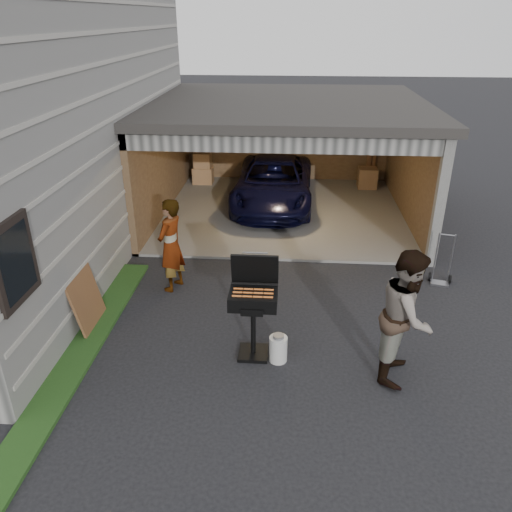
{
  "coord_description": "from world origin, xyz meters",
  "views": [
    {
      "loc": [
        0.94,
        -6.1,
        4.77
      ],
      "look_at": [
        0.38,
        1.35,
        1.15
      ],
      "focal_mm": 35.0,
      "sensor_mm": 36.0,
      "label": 1
    }
  ],
  "objects_px": {
    "minivan": "(273,185)",
    "man": "(407,316)",
    "woman": "(171,245)",
    "plywood_panel": "(87,300)",
    "hand_truck": "(441,274)",
    "bbq_grill": "(253,301)",
    "propane_tank": "(278,349)"
  },
  "relations": [
    {
      "from": "plywood_panel",
      "to": "woman",
      "type": "bearing_deg",
      "value": 51.14
    },
    {
      "from": "woman",
      "to": "propane_tank",
      "type": "bearing_deg",
      "value": 63.75
    },
    {
      "from": "woman",
      "to": "propane_tank",
      "type": "distance_m",
      "value": 3.05
    },
    {
      "from": "man",
      "to": "woman",
      "type": "bearing_deg",
      "value": 78.28
    },
    {
      "from": "woman",
      "to": "propane_tank",
      "type": "height_order",
      "value": "woman"
    },
    {
      "from": "man",
      "to": "bbq_grill",
      "type": "xyz_separation_m",
      "value": [
        -2.17,
        0.32,
        -0.05
      ]
    },
    {
      "from": "bbq_grill",
      "to": "hand_truck",
      "type": "height_order",
      "value": "bbq_grill"
    },
    {
      "from": "hand_truck",
      "to": "man",
      "type": "bearing_deg",
      "value": -101.44
    },
    {
      "from": "minivan",
      "to": "propane_tank",
      "type": "distance_m",
      "value": 6.83
    },
    {
      "from": "man",
      "to": "hand_truck",
      "type": "bearing_deg",
      "value": -6.0
    },
    {
      "from": "woman",
      "to": "plywood_panel",
      "type": "xyz_separation_m",
      "value": [
        -1.13,
        -1.4,
        -0.4
      ]
    },
    {
      "from": "man",
      "to": "propane_tank",
      "type": "relative_size",
      "value": 4.8
    },
    {
      "from": "hand_truck",
      "to": "plywood_panel",
      "type": "bearing_deg",
      "value": -149.27
    },
    {
      "from": "woman",
      "to": "plywood_panel",
      "type": "distance_m",
      "value": 1.84
    },
    {
      "from": "man",
      "to": "propane_tank",
      "type": "height_order",
      "value": "man"
    },
    {
      "from": "woman",
      "to": "man",
      "type": "distance_m",
      "value": 4.49
    },
    {
      "from": "plywood_panel",
      "to": "propane_tank",
      "type": "bearing_deg",
      "value": -12.41
    },
    {
      "from": "propane_tank",
      "to": "plywood_panel",
      "type": "relative_size",
      "value": 0.41
    },
    {
      "from": "bbq_grill",
      "to": "plywood_panel",
      "type": "relative_size",
      "value": 1.56
    },
    {
      "from": "propane_tank",
      "to": "man",
      "type": "bearing_deg",
      "value": -5.31
    },
    {
      "from": "plywood_panel",
      "to": "hand_truck",
      "type": "bearing_deg",
      "value": 17.48
    },
    {
      "from": "minivan",
      "to": "hand_truck",
      "type": "distance_m",
      "value": 5.4
    },
    {
      "from": "woman",
      "to": "man",
      "type": "height_order",
      "value": "man"
    },
    {
      "from": "minivan",
      "to": "woman",
      "type": "height_order",
      "value": "woman"
    },
    {
      "from": "minivan",
      "to": "hand_truck",
      "type": "height_order",
      "value": "minivan"
    },
    {
      "from": "plywood_panel",
      "to": "minivan",
      "type": "bearing_deg",
      "value": 64.98
    },
    {
      "from": "minivan",
      "to": "hand_truck",
      "type": "xyz_separation_m",
      "value": [
        3.47,
        -4.11,
        -0.41
      ]
    },
    {
      "from": "propane_tank",
      "to": "minivan",
      "type": "bearing_deg",
      "value": 93.09
    },
    {
      "from": "minivan",
      "to": "hand_truck",
      "type": "bearing_deg",
      "value": -48.75
    },
    {
      "from": "minivan",
      "to": "woman",
      "type": "xyz_separation_m",
      "value": [
        -1.72,
        -4.7,
        0.29
      ]
    },
    {
      "from": "minivan",
      "to": "man",
      "type": "distance_m",
      "value": 7.31
    },
    {
      "from": "woman",
      "to": "bbq_grill",
      "type": "distance_m",
      "value": 2.59
    }
  ]
}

